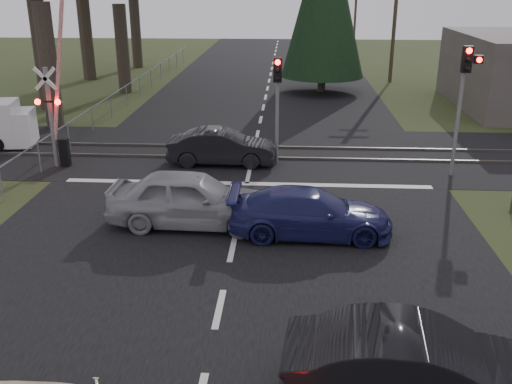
# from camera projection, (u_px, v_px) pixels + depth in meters

# --- Properties ---
(ground) EXTENTS (120.00, 120.00, 0.00)m
(ground) POSITION_uv_depth(u_px,v_px,m) (219.00, 309.00, 12.58)
(ground) COLOR #303C1B
(ground) RESTS_ON ground
(road) EXTENTS (14.00, 100.00, 0.01)m
(road) POSITION_uv_depth(u_px,v_px,m) (250.00, 168.00, 21.92)
(road) COLOR black
(road) RESTS_ON ground
(rail_corridor) EXTENTS (120.00, 8.00, 0.01)m
(rail_corridor) POSITION_uv_depth(u_px,v_px,m) (253.00, 153.00, 23.79)
(rail_corridor) COLOR black
(rail_corridor) RESTS_ON ground
(stop_line) EXTENTS (13.00, 0.35, 0.00)m
(stop_line) POSITION_uv_depth(u_px,v_px,m) (247.00, 184.00, 20.24)
(stop_line) COLOR silver
(stop_line) RESTS_ON ground
(rail_near) EXTENTS (120.00, 0.12, 0.10)m
(rail_near) POSITION_uv_depth(u_px,v_px,m) (252.00, 158.00, 23.03)
(rail_near) COLOR #59544C
(rail_near) RESTS_ON ground
(rail_far) EXTENTS (120.00, 0.12, 0.10)m
(rail_far) POSITION_uv_depth(u_px,v_px,m) (255.00, 147.00, 24.52)
(rail_far) COLOR #59544C
(rail_far) RESTS_ON ground
(crossing_signal) EXTENTS (1.62, 0.38, 6.96)m
(crossing_signal) POSITION_uv_depth(u_px,v_px,m) (57.00, 114.00, 21.40)
(crossing_signal) COLOR slate
(crossing_signal) RESTS_ON ground
(traffic_signal_right) EXTENTS (0.68, 0.48, 4.70)m
(traffic_signal_right) POSITION_uv_depth(u_px,v_px,m) (464.00, 86.00, 19.85)
(traffic_signal_right) COLOR slate
(traffic_signal_right) RESTS_ON ground
(traffic_signal_center) EXTENTS (0.32, 0.48, 4.10)m
(traffic_signal_center) POSITION_uv_depth(u_px,v_px,m) (277.00, 92.00, 21.52)
(traffic_signal_center) COLOR slate
(traffic_signal_center) RESTS_ON ground
(utility_pole_mid) EXTENTS (1.80, 0.26, 9.00)m
(utility_pole_mid) POSITION_uv_depth(u_px,v_px,m) (395.00, 12.00, 38.49)
(utility_pole_mid) COLOR #4C3D2D
(utility_pole_mid) RESTS_ON ground
(fence_left) EXTENTS (0.10, 36.00, 1.20)m
(fence_left) POSITION_uv_depth(u_px,v_px,m) (134.00, 101.00, 34.03)
(fence_left) COLOR slate
(fence_left) RESTS_ON ground
(dark_hatchback) EXTENTS (4.72, 2.02, 1.51)m
(dark_hatchback) POSITION_uv_depth(u_px,v_px,m) (420.00, 370.00, 9.44)
(dark_hatchback) COLOR black
(dark_hatchback) RESTS_ON ground
(silver_car) EXTENTS (4.86, 2.10, 1.64)m
(silver_car) POSITION_uv_depth(u_px,v_px,m) (191.00, 199.00, 16.61)
(silver_car) COLOR gray
(silver_car) RESTS_ON ground
(blue_sedan) EXTENTS (4.60, 1.88, 1.33)m
(blue_sedan) POSITION_uv_depth(u_px,v_px,m) (310.00, 213.00, 16.00)
(blue_sedan) COLOR navy
(blue_sedan) RESTS_ON ground
(dark_car_far) EXTENTS (4.15, 1.45, 1.37)m
(dark_car_far) POSITION_uv_depth(u_px,v_px,m) (222.00, 147.00, 22.16)
(dark_car_far) COLOR black
(dark_car_far) RESTS_ON ground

